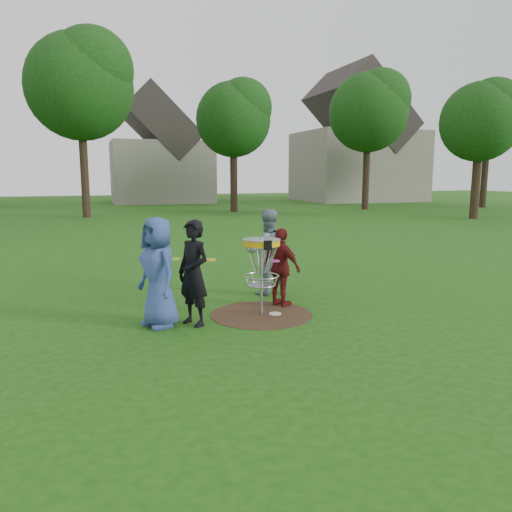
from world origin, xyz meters
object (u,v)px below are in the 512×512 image
object	(u,v)px
player_blue	(158,272)
player_grey	(267,252)
player_black	(193,273)
disc_golf_basket	(261,258)
player_maroon	(281,267)

from	to	relation	value
player_blue	player_grey	world-z (taller)	player_blue
player_black	player_grey	distance (m)	2.44
player_blue	disc_golf_basket	bearing A→B (deg)	70.36
player_black	player_maroon	distance (m)	1.89
player_black	disc_golf_basket	size ratio (longest dim) A/B	1.25
player_grey	player_maroon	size ratio (longest dim) A/B	1.19
player_grey	disc_golf_basket	size ratio (longest dim) A/B	1.27
player_black	player_grey	world-z (taller)	player_grey
player_grey	disc_golf_basket	world-z (taller)	player_grey
player_black	player_maroon	world-z (taller)	player_black
player_blue	player_grey	bearing A→B (deg)	99.52
player_blue	player_maroon	world-z (taller)	player_blue
player_grey	player_maroon	xyz separation A→B (m)	(-0.07, -0.97, -0.14)
player_blue	player_black	bearing A→B (deg)	56.84
player_maroon	disc_golf_basket	distance (m)	0.76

